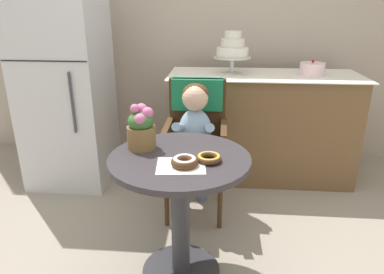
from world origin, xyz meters
TOP-DOWN VIEW (x-y plane):
  - ground_plane at (0.00, 0.00)m, footprint 8.00×8.00m
  - back_wall at (0.00, 1.85)m, footprint 4.80×0.10m
  - cafe_table at (0.00, 0.00)m, footprint 0.72×0.72m
  - wicker_chair at (0.03, 0.73)m, footprint 0.42×0.45m
  - seated_child at (0.03, 0.57)m, footprint 0.27×0.32m
  - paper_napkin at (0.02, -0.11)m, footprint 0.25×0.21m
  - donut_front at (0.15, -0.05)m, footprint 0.13×0.13m
  - donut_mid at (0.04, -0.11)m, footprint 0.13×0.13m
  - flower_vase at (-0.21, 0.10)m, footprint 0.15×0.15m
  - display_counter at (0.55, 1.30)m, footprint 1.56×0.62m
  - tiered_cake_stand at (0.28, 1.30)m, footprint 0.30×0.30m
  - round_layer_cake at (0.92, 1.29)m, footprint 0.20×0.20m
  - refrigerator at (-1.05, 1.10)m, footprint 0.64×0.63m

SIDE VIEW (x-z plane):
  - ground_plane at x=0.00m, z-range 0.00..0.00m
  - display_counter at x=0.55m, z-range 0.00..0.90m
  - cafe_table at x=0.00m, z-range 0.15..0.87m
  - wicker_chair at x=0.03m, z-range 0.16..1.12m
  - seated_child at x=0.03m, z-range 0.31..1.04m
  - paper_napkin at x=0.02m, z-range 0.72..0.72m
  - donut_front at x=0.15m, z-range 0.72..0.76m
  - donut_mid at x=0.04m, z-range 0.72..0.77m
  - flower_vase at x=-0.21m, z-range 0.71..0.95m
  - refrigerator at x=-1.05m, z-range 0.00..1.70m
  - round_layer_cake at x=0.92m, z-range 0.89..1.01m
  - tiered_cake_stand at x=0.28m, z-range 0.93..1.27m
  - back_wall at x=0.00m, z-range 0.00..2.70m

